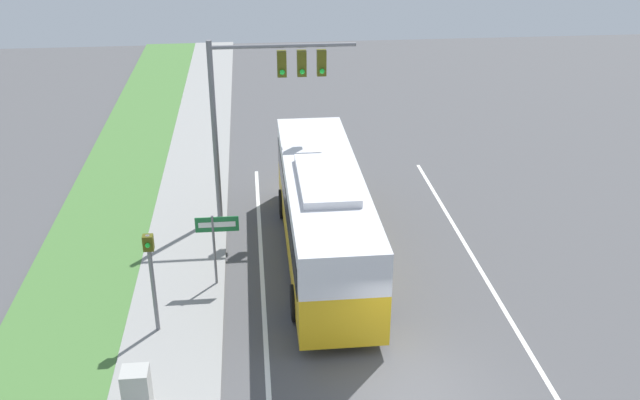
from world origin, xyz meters
name	(u,v)px	position (x,y,z in m)	size (l,w,h in m)	color
ground_plane	(412,396)	(0.00, 0.00, 0.00)	(80.00, 80.00, 0.00)	#4C4C4F
lane_divider_far	(550,386)	(3.60, 0.00, 0.00)	(0.14, 30.00, 0.01)	silver
bus	(323,210)	(-1.51, 7.06, 1.88)	(2.61, 10.93, 3.44)	gold
signal_gantry	(261,92)	(-3.36, 10.45, 4.91)	(5.13, 0.41, 6.78)	slate
pedestrian_signal	(151,268)	(-6.64, 3.38, 2.14)	(0.28, 0.34, 3.15)	slate
street_sign	(216,236)	(-4.97, 5.73, 1.79)	(1.33, 0.08, 2.49)	slate
utility_cabinet	(137,389)	(-6.77, 0.11, 0.69)	(0.65, 0.60, 1.14)	#A8A8A3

